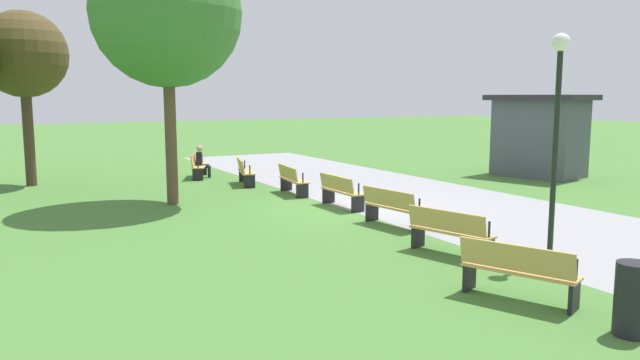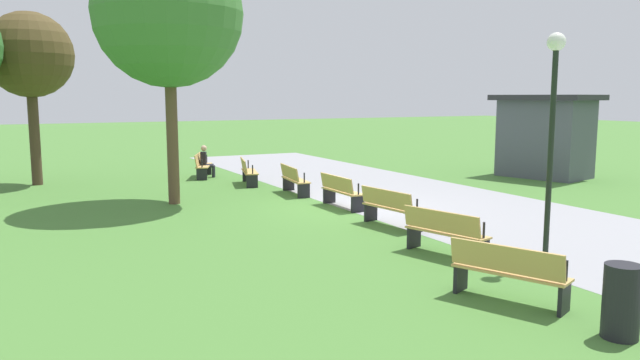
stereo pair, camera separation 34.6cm
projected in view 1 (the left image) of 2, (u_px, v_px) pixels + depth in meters
name	position (u px, v px, depth m)	size (l,w,h in m)	color
ground_plane	(343.00, 207.00, 16.42)	(120.00, 120.00, 0.00)	#477A33
path_paving	(424.00, 199.00, 17.74)	(30.59, 5.80, 0.01)	#939399
bench_0	(198.00, 165.00, 22.36)	(1.74, 1.09, 0.89)	tan
bench_1	(245.00, 171.00, 20.58)	(1.75, 0.90, 0.89)	tan
bench_2	(292.00, 179.00, 18.55)	(1.73, 0.69, 0.89)	tan
bench_3	(340.00, 191.00, 16.32)	(1.69, 0.47, 0.89)	tan
bench_4	(392.00, 207.00, 13.93)	(1.73, 0.69, 0.89)	tan
bench_5	(450.00, 231.00, 11.41)	(1.75, 0.90, 0.89)	tan
bench_6	(518.00, 271.00, 8.81)	(1.74, 1.09, 0.89)	tan
person_seated	(202.00, 161.00, 22.41)	(0.48, 0.59, 1.20)	black
tree_0	(167.00, 12.00, 16.20)	(4.06, 4.06, 7.29)	brown
tree_1	(23.00, 56.00, 19.86)	(2.84, 2.84, 5.80)	#4C3828
lamp_post	(558.00, 105.00, 10.62)	(0.32, 0.32, 4.09)	black
trash_bin	(633.00, 299.00, 7.56)	(0.45, 0.45, 0.94)	black
kiosk	(540.00, 135.00, 22.65)	(3.97, 3.30, 3.06)	#4C515B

